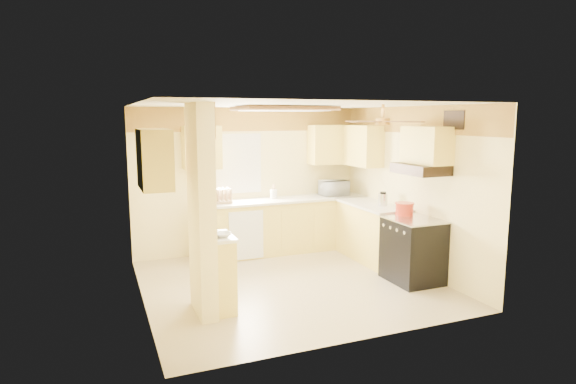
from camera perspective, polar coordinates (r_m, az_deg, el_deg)
name	(u,v)px	position (r m, az deg, el deg)	size (l,w,h in m)	color
floor	(290,284)	(6.94, 0.27, -10.80)	(4.00, 4.00, 0.00)	#C4AF88
ceiling	(290,105)	(6.54, 0.29, 10.29)	(4.00, 4.00, 0.00)	white
wall_back	(249,180)	(8.40, -4.63, 1.40)	(4.00, 4.00, 0.00)	#FFEA9B
wall_front	(361,225)	(4.96, 8.65, -3.90)	(4.00, 4.00, 0.00)	#FFEA9B
wall_left	(139,207)	(6.17, -17.19, -1.68)	(3.80, 3.80, 0.00)	#FFEA9B
wall_right	(411,189)	(7.61, 14.37, 0.37)	(3.80, 3.80, 0.00)	#FFEA9B
wallpaper_border	(249,119)	(8.31, -4.68, 8.58)	(4.00, 0.02, 0.40)	#F1C147
partition_column	(202,211)	(5.72, -10.21, -2.23)	(0.20, 0.70, 2.50)	#FFEA9B
partition_ledge	(221,274)	(5.97, -7.91, -9.64)	(0.25, 0.55, 0.90)	#EAD25E
ledge_top	(221,237)	(5.84, -8.00, -5.26)	(0.28, 0.58, 0.04)	white
lower_cabinets_back	(282,226)	(8.42, -0.70, -4.08)	(3.00, 0.60, 0.90)	#EAD25E
lower_cabinets_right	(372,233)	(8.08, 9.90, -4.78)	(0.60, 1.40, 0.90)	#EAD25E
countertop_back	(282,200)	(8.32, -0.68, -0.94)	(3.04, 0.64, 0.04)	white
countertop_right	(372,205)	(7.98, 9.93, -1.51)	(0.64, 1.44, 0.04)	white
dishwasher_panel	(246,235)	(7.90, -4.96, -5.13)	(0.58, 0.02, 0.80)	white
window	(235,164)	(8.28, -6.29, 3.36)	(0.92, 0.02, 1.02)	white
upper_cab_back_left	(202,147)	(7.96, -10.18, 5.22)	(0.60, 0.35, 0.70)	#EAD25E
upper_cab_back_right	(334,144)	(8.77, 5.42, 5.64)	(0.90, 0.35, 0.70)	#EAD25E
upper_cab_right	(360,145)	(8.49, 8.56, 5.47)	(0.35, 1.00, 0.70)	#EAD25E
upper_cab_left_wall	(155,159)	(5.86, -15.54, 3.78)	(0.35, 0.75, 0.70)	#EAD25E
upper_cab_over_stove	(426,145)	(7.00, 16.09, 5.35)	(0.35, 0.76, 0.52)	#EAD25E
stove	(413,250)	(7.14, 14.59, -6.67)	(0.68, 0.77, 0.92)	black
range_hood	(420,169)	(6.97, 15.43, 2.64)	(0.50, 0.76, 0.14)	black
poster_menu	(210,160)	(5.66, -9.27, 3.82)	(0.02, 0.42, 0.57)	black
poster_nashville	(211,214)	(5.75, -9.11, -2.64)	(0.02, 0.42, 0.57)	black
ceiling_light_panel	(284,109)	(7.04, -0.51, 9.83)	(1.35, 0.95, 0.06)	brown
ceiling_fan	(383,121)	(6.38, 11.15, 8.24)	(1.15, 1.15, 0.26)	gold
vent_grate	(454,120)	(6.81, 19.08, 8.07)	(0.02, 0.40, 0.25)	black
microwave	(334,188)	(8.70, 5.47, 0.48)	(0.49, 0.33, 0.27)	white
bowl	(222,235)	(5.74, -7.79, -5.03)	(0.21, 0.21, 0.05)	white
dutch_oven	(404,209)	(7.24, 13.63, -1.95)	(0.28, 0.28, 0.19)	red
kettle	(383,199)	(7.80, 11.18, -0.85)	(0.15, 0.15, 0.22)	silver
dish_rack	(218,198)	(7.99, -8.26, -0.68)	(0.44, 0.34, 0.24)	tan
utensil_crock	(274,194)	(8.34, -1.71, -0.22)	(0.12, 0.12, 0.25)	white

